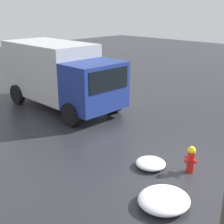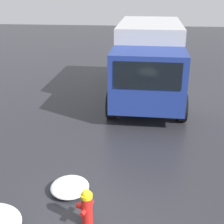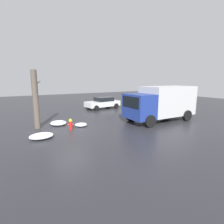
% 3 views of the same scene
% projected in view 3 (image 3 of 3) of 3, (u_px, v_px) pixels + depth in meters
% --- Properties ---
extents(ground_plane, '(60.00, 60.00, 0.00)m').
position_uv_depth(ground_plane, '(71.00, 130.00, 11.98)').
color(ground_plane, '#28282D').
extents(fire_hydrant, '(0.42, 0.33, 0.78)m').
position_uv_depth(fire_hydrant, '(71.00, 124.00, 11.92)').
color(fire_hydrant, red).
rests_on(fire_hydrant, ground_plane).
extents(tree_trunk, '(0.60, 0.40, 4.06)m').
position_uv_depth(tree_trunk, '(36.00, 100.00, 12.05)').
color(tree_trunk, brown).
rests_on(tree_trunk, ground_plane).
extents(delivery_truck, '(6.15, 2.76, 2.85)m').
position_uv_depth(delivery_truck, '(161.00, 102.00, 14.48)').
color(delivery_truck, navy).
rests_on(delivery_truck, ground_plane).
extents(pedestrian, '(0.36, 0.36, 1.64)m').
position_uv_depth(pedestrian, '(133.00, 111.00, 14.34)').
color(pedestrian, '#23232D').
rests_on(pedestrian, ground_plane).
extents(parked_car, '(4.22, 2.24, 1.35)m').
position_uv_depth(parked_car, '(103.00, 103.00, 20.74)').
color(parked_car, silver).
rests_on(parked_car, ground_plane).
extents(snow_pile_by_hydrant, '(0.87, 0.85, 0.24)m').
position_uv_depth(snow_pile_by_hydrant, '(81.00, 125.00, 12.92)').
color(snow_pile_by_hydrant, white).
rests_on(snow_pile_by_hydrant, ground_plane).
extents(snow_pile_curbside, '(1.36, 1.03, 0.33)m').
position_uv_depth(snow_pile_curbside, '(41.00, 136.00, 10.19)').
color(snow_pile_curbside, white).
rests_on(snow_pile_curbside, ground_plane).
extents(snow_pile_by_tree, '(1.19, 1.26, 0.31)m').
position_uv_depth(snow_pile_by_tree, '(58.00, 123.00, 13.29)').
color(snow_pile_by_tree, white).
rests_on(snow_pile_by_tree, ground_plane).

